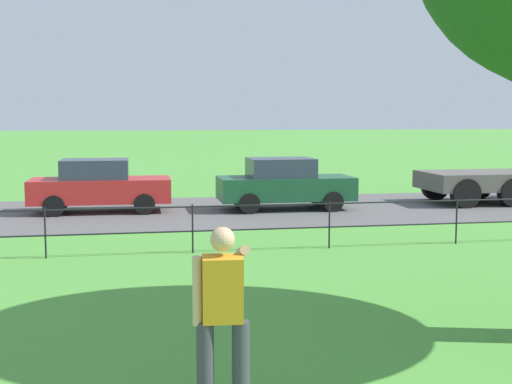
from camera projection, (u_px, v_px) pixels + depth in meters
name	position (u px, v px, depth m)	size (l,w,h in m)	color
street_strip	(173.00, 212.00, 19.98)	(80.00, 6.89, 0.01)	#565454
park_fence	(193.00, 221.00, 13.81)	(28.79, 0.04, 1.00)	black
person_thrower	(223.00, 317.00, 6.11)	(0.57, 0.75, 1.78)	#383842
car_red_right	(99.00, 185.00, 19.87)	(4.03, 1.86, 1.54)	red
car_dark_green_far_left	(284.00, 184.00, 20.43)	(4.00, 1.82, 1.54)	#194C2D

